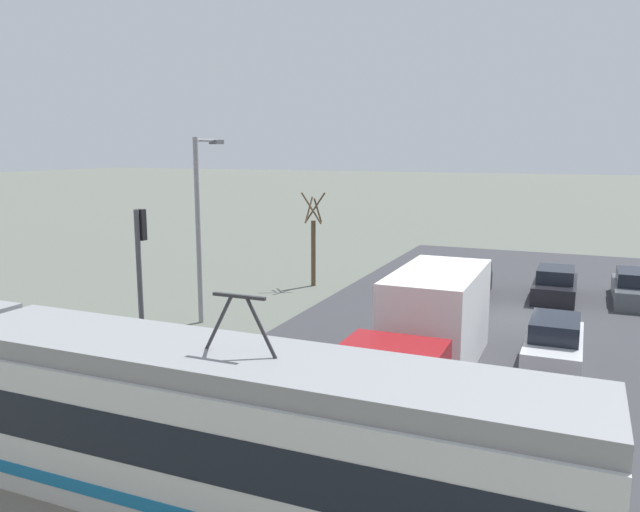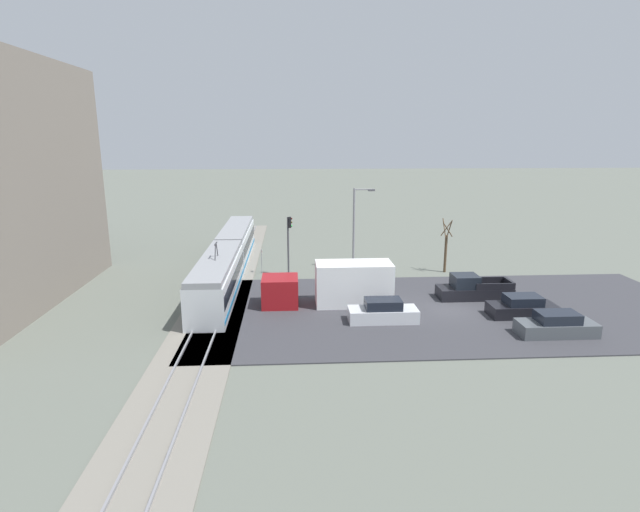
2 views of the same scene
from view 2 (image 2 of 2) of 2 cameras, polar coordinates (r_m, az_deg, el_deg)
ground_plane at (r=37.16m, az=14.73°, el=-5.94°), size 320.00×320.00×0.00m
road_surface at (r=37.15m, az=14.73°, el=-5.88°), size 16.48×36.07×0.08m
rail_bed at (r=35.80m, az=-12.17°, el=-6.46°), size 70.34×4.40×0.22m
light_rail_tram at (r=44.60m, az=-10.42°, el=-0.25°), size 26.70×2.65×4.37m
box_truck at (r=36.43m, az=1.83°, el=-3.37°), size 2.62×9.44×3.11m
pickup_truck at (r=39.73m, az=17.07°, el=-3.65°), size 1.95×5.55×1.84m
sedan_car_0 at (r=33.66m, az=7.20°, el=-6.37°), size 1.77×4.60×1.52m
sedan_car_1 at (r=37.04m, az=22.11°, el=-5.47°), size 1.89×4.53×1.45m
sedan_car_2 at (r=34.44m, az=25.41°, el=-7.19°), size 1.80×4.77×1.47m
traffic_light_pole at (r=43.75m, az=-3.57°, el=2.07°), size 0.28×0.47×5.30m
street_tree at (r=46.57m, az=14.18°, el=0.87°), size 1.16×0.96×4.90m
street_lamp_near_crossing at (r=45.83m, az=4.16°, el=3.81°), size 0.36×1.95×7.56m
no_parking_sign at (r=45.06m, az=-6.68°, el=-0.32°), size 0.32×0.08×2.28m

